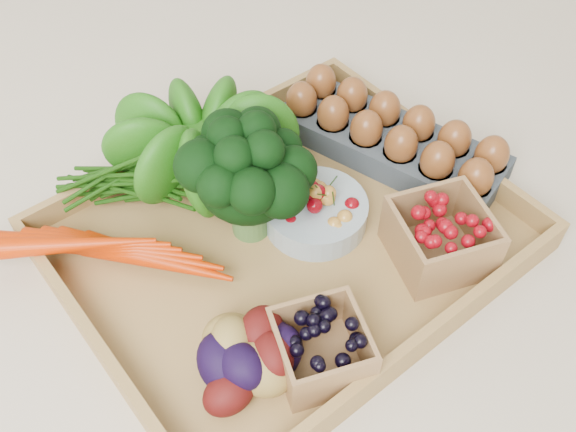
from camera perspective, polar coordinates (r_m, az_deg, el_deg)
ground at (r=0.85m, az=0.00°, el=-2.65°), size 4.00×4.00×0.00m
tray at (r=0.84m, az=0.00°, el=-2.34°), size 0.55×0.45×0.01m
carrots at (r=0.82m, az=-14.48°, el=-2.99°), size 0.22×0.16×0.05m
lettuce at (r=0.86m, az=-7.76°, el=6.93°), size 0.16×0.16×0.16m
broccoli at (r=0.80m, az=-3.49°, el=1.80°), size 0.16×0.16×0.13m
cherry_bowl at (r=0.84m, az=2.47°, el=0.32°), size 0.14×0.14×0.04m
egg_carton at (r=0.94m, az=9.03°, el=6.32°), size 0.20×0.35×0.04m
potatoes at (r=0.70m, az=-3.24°, el=-11.48°), size 0.15×0.15×0.09m
punnet_blackberry at (r=0.71m, az=2.95°, el=-11.65°), size 0.12×0.12×0.07m
punnet_raspberry at (r=0.81m, az=13.38°, el=-1.83°), size 0.14×0.14×0.08m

